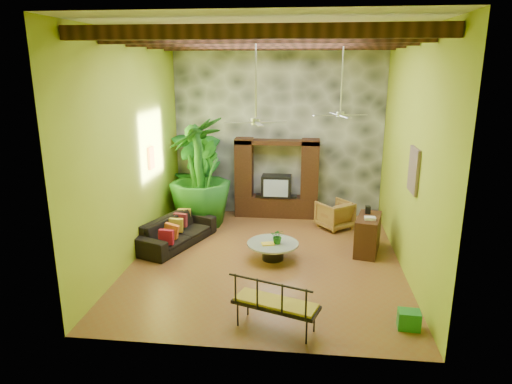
# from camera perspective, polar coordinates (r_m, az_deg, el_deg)

# --- Properties ---
(ground) EXTENTS (7.00, 7.00, 0.00)m
(ground) POSITION_cam_1_polar(r_m,az_deg,el_deg) (10.61, 1.32, -8.34)
(ground) COLOR brown
(ground) RESTS_ON ground
(ceiling) EXTENTS (6.00, 7.00, 0.02)m
(ceiling) POSITION_cam_1_polar(r_m,az_deg,el_deg) (9.73, 1.51, 19.68)
(ceiling) COLOR silver
(ceiling) RESTS_ON back_wall
(back_wall) EXTENTS (6.00, 0.02, 5.00)m
(back_wall) POSITION_cam_1_polar(r_m,az_deg,el_deg) (13.32, 2.77, 7.77)
(back_wall) COLOR #A7BA2A
(back_wall) RESTS_ON ground
(left_wall) EXTENTS (0.02, 7.00, 5.00)m
(left_wall) POSITION_cam_1_polar(r_m,az_deg,el_deg) (10.56, -15.09, 5.22)
(left_wall) COLOR #A7BA2A
(left_wall) RESTS_ON ground
(right_wall) EXTENTS (0.02, 7.00, 5.00)m
(right_wall) POSITION_cam_1_polar(r_m,az_deg,el_deg) (10.07, 18.73, 4.44)
(right_wall) COLOR #A7BA2A
(right_wall) RESTS_ON ground
(stone_accent_wall) EXTENTS (5.98, 0.10, 4.98)m
(stone_accent_wall) POSITION_cam_1_polar(r_m,az_deg,el_deg) (13.26, 2.75, 7.73)
(stone_accent_wall) COLOR #3B3E43
(stone_accent_wall) RESTS_ON ground
(ceiling_beams) EXTENTS (5.95, 5.36, 0.22)m
(ceiling_beams) POSITION_cam_1_polar(r_m,az_deg,el_deg) (9.72, 1.50, 18.39)
(ceiling_beams) COLOR #3D1E13
(ceiling_beams) RESTS_ON ceiling
(entertainment_center) EXTENTS (2.40, 0.55, 2.30)m
(entertainment_center) POSITION_cam_1_polar(r_m,az_deg,el_deg) (13.26, 2.58, 0.97)
(entertainment_center) COLOR black
(entertainment_center) RESTS_ON ground
(ceiling_fan_front) EXTENTS (1.28, 1.28, 1.86)m
(ceiling_fan_front) POSITION_cam_1_polar(r_m,az_deg,el_deg) (9.37, -0.02, 10.07)
(ceiling_fan_front) COLOR #BBBCC1
(ceiling_fan_front) RESTS_ON ceiling
(ceiling_fan_back) EXTENTS (1.28, 1.28, 1.86)m
(ceiling_fan_back) POSITION_cam_1_polar(r_m,az_deg,el_deg) (10.93, 10.55, 10.59)
(ceiling_fan_back) COLOR #BBBCC1
(ceiling_fan_back) RESTS_ON ceiling
(wall_art_mask) EXTENTS (0.06, 0.32, 0.55)m
(wall_art_mask) POSITION_cam_1_polar(r_m,az_deg,el_deg) (11.54, -12.98, 4.17)
(wall_art_mask) COLOR gold
(wall_art_mask) RESTS_ON left_wall
(wall_art_painting) EXTENTS (0.06, 0.70, 0.90)m
(wall_art_painting) POSITION_cam_1_polar(r_m,az_deg,el_deg) (9.52, 19.11, 2.58)
(wall_art_painting) COLOR #235083
(wall_art_painting) RESTS_ON right_wall
(sofa) EXTENTS (1.66, 2.47, 0.67)m
(sofa) POSITION_cam_1_polar(r_m,az_deg,el_deg) (11.48, -9.93, -4.88)
(sofa) COLOR black
(sofa) RESTS_ON ground
(wicker_armchair) EXTENTS (1.14, 1.15, 0.75)m
(wicker_armchair) POSITION_cam_1_polar(r_m,az_deg,el_deg) (12.61, 9.81, -2.81)
(wicker_armchair) COLOR olive
(wicker_armchair) RESTS_ON ground
(tall_plant_a) EXTENTS (1.66, 1.42, 2.67)m
(tall_plant_a) POSITION_cam_1_polar(r_m,az_deg,el_deg) (13.35, -7.28, 2.59)
(tall_plant_a) COLOR #1B6A22
(tall_plant_a) RESTS_ON ground
(tall_plant_b) EXTENTS (1.41, 1.55, 2.32)m
(tall_plant_b) POSITION_cam_1_polar(r_m,az_deg,el_deg) (12.79, -7.16, 1.21)
(tall_plant_b) COLOR #1C6219
(tall_plant_b) RESTS_ON ground
(tall_plant_c) EXTENTS (2.13, 2.13, 3.01)m
(tall_plant_c) POSITION_cam_1_polar(r_m,az_deg,el_deg) (12.50, -7.04, 2.51)
(tall_plant_c) COLOR #1A5716
(tall_plant_c) RESTS_ON ground
(coffee_table) EXTENTS (1.17, 1.17, 0.40)m
(coffee_table) POSITION_cam_1_polar(r_m,az_deg,el_deg) (10.50, 2.11, -7.09)
(coffee_table) COLOR black
(coffee_table) RESTS_ON ground
(centerpiece_plant) EXTENTS (0.32, 0.28, 0.35)m
(centerpiece_plant) POSITION_cam_1_polar(r_m,az_deg,el_deg) (10.36, 2.75, -5.54)
(centerpiece_plant) COLOR #185616
(centerpiece_plant) RESTS_ON coffee_table
(yellow_tray) EXTENTS (0.32, 0.27, 0.03)m
(yellow_tray) POSITION_cam_1_polar(r_m,az_deg,el_deg) (10.35, 1.49, -6.49)
(yellow_tray) COLOR yellow
(yellow_tray) RESTS_ON coffee_table
(iron_bench) EXTENTS (1.53, 0.98, 0.57)m
(iron_bench) POSITION_cam_1_polar(r_m,az_deg,el_deg) (7.72, 2.45, -13.58)
(iron_bench) COLOR black
(iron_bench) RESTS_ON ground
(side_console) EXTENTS (0.74, 1.20, 0.89)m
(side_console) POSITION_cam_1_polar(r_m,az_deg,el_deg) (11.13, 13.78, -5.18)
(side_console) COLOR #311B0F
(side_console) RESTS_ON ground
(green_bin) EXTENTS (0.38, 0.30, 0.32)m
(green_bin) POSITION_cam_1_polar(r_m,az_deg,el_deg) (8.38, 18.57, -14.90)
(green_bin) COLOR #207829
(green_bin) RESTS_ON ground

